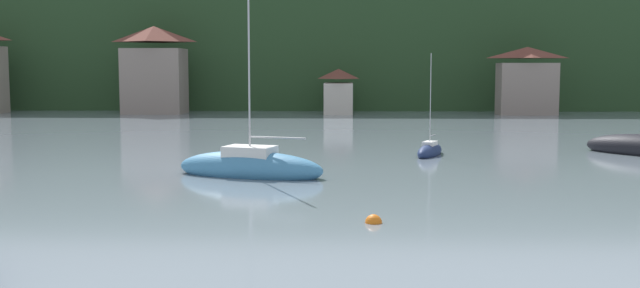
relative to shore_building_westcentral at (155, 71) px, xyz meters
name	(u,v)px	position (x,y,z in m)	size (l,w,h in m)	color
wooded_hillside	(379,58)	(27.81, 40.62, 2.16)	(352.00, 62.68, 29.94)	#264223
shore_building_westcentral	(155,71)	(0.00, 0.00, 0.00)	(7.15, 5.43, 10.10)	gray
shore_building_central	(338,92)	(21.37, 0.36, -2.37)	(3.44, 6.18, 5.20)	beige
shore_building_eastcentral	(527,82)	(42.75, -0.77, -1.18)	(6.70, 3.81, 7.66)	gray
sailboat_far_2	(430,151)	(27.22, -41.27, -4.64)	(2.44, 4.13, 6.39)	navy
sailboat_far_3	(250,167)	(17.53, -50.18, -4.45)	(7.83, 4.40, 10.26)	teal
mooring_buoy_near	(374,223)	(23.09, -60.96, -4.90)	(0.58, 0.58, 0.58)	orange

